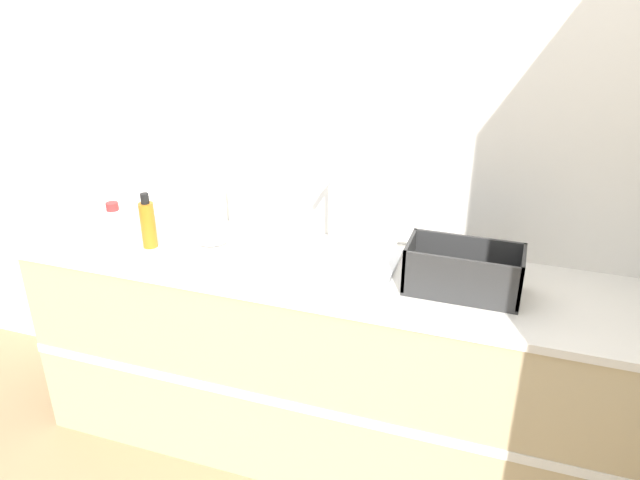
% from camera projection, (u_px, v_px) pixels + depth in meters
% --- Properties ---
extents(wall_back, '(4.83, 0.06, 2.60)m').
position_uv_depth(wall_back, '(350.00, 142.00, 2.47)').
color(wall_back, silver).
rests_on(wall_back, ground_plane).
extents(counter_cabinet, '(2.45, 0.58, 0.90)m').
position_uv_depth(counter_cabinet, '(325.00, 362.00, 2.57)').
color(counter_cabinet, tan).
rests_on(counter_cabinet, ground_plane).
extents(sink, '(0.59, 0.39, 0.31)m').
position_uv_depth(sink, '(317.00, 261.00, 2.38)').
color(sink, silver).
rests_on(sink, counter_cabinet).
extents(paper_towel_roll, '(0.13, 0.13, 0.27)m').
position_uv_depth(paper_towel_roll, '(210.00, 211.00, 2.51)').
color(paper_towel_roll, '#4C4C51').
rests_on(paper_towel_roll, counter_cabinet).
extents(dish_rack, '(0.40, 0.20, 0.17)m').
position_uv_depth(dish_rack, '(463.00, 274.00, 2.18)').
color(dish_rack, '#2D2D2D').
rests_on(dish_rack, counter_cabinet).
extents(bottle_amber, '(0.06, 0.06, 0.23)m').
position_uv_depth(bottle_amber, '(148.00, 223.00, 2.49)').
color(bottle_amber, '#B26B19').
rests_on(bottle_amber, counter_cabinet).
extents(bottle_white_spray, '(0.09, 0.09, 0.17)m').
position_uv_depth(bottle_white_spray, '(115.00, 225.00, 2.54)').
color(bottle_white_spray, white).
rests_on(bottle_white_spray, counter_cabinet).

